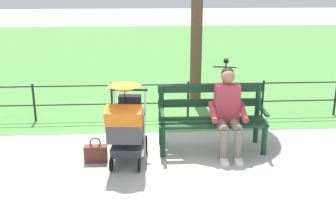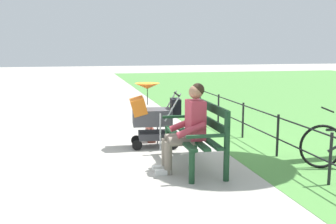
{
  "view_description": "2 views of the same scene",
  "coord_description": "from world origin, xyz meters",
  "px_view_note": "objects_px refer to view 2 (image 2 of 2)",
  "views": [
    {
      "loc": [
        0.12,
        5.72,
        2.51
      ],
      "look_at": [
        -0.23,
        0.02,
        0.63
      ],
      "focal_mm": 43.86,
      "sensor_mm": 36.0,
      "label": 1
    },
    {
      "loc": [
        -6.52,
        1.64,
        1.79
      ],
      "look_at": [
        -0.34,
        0.23,
        0.75
      ],
      "focal_mm": 42.94,
      "sensor_mm": 36.0,
      "label": 2
    }
  ],
  "objects_px": {
    "park_bench": "(199,132)",
    "handbag": "(150,135)",
    "person_on_bench": "(188,125)",
    "stroller": "(152,115)"
  },
  "relations": [
    {
      "from": "park_bench",
      "to": "person_on_bench",
      "type": "bearing_deg",
      "value": 132.55
    },
    {
      "from": "person_on_bench",
      "to": "handbag",
      "type": "distance_m",
      "value": 2.0
    },
    {
      "from": "park_bench",
      "to": "stroller",
      "type": "relative_size",
      "value": 1.4
    },
    {
      "from": "person_on_bench",
      "to": "stroller",
      "type": "height_order",
      "value": "person_on_bench"
    },
    {
      "from": "stroller",
      "to": "handbag",
      "type": "relative_size",
      "value": 3.11
    },
    {
      "from": "person_on_bench",
      "to": "handbag",
      "type": "height_order",
      "value": "person_on_bench"
    },
    {
      "from": "person_on_bench",
      "to": "stroller",
      "type": "relative_size",
      "value": 1.11
    },
    {
      "from": "park_bench",
      "to": "person_on_bench",
      "type": "distance_m",
      "value": 0.34
    },
    {
      "from": "handbag",
      "to": "park_bench",
      "type": "bearing_deg",
      "value": -166.2
    },
    {
      "from": "park_bench",
      "to": "handbag",
      "type": "xyz_separation_m",
      "value": [
        1.71,
        0.42,
        -0.4
      ]
    }
  ]
}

